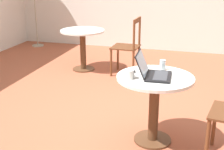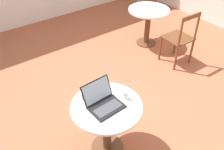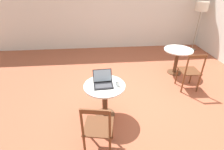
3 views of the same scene
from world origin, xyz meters
name	(u,v)px [view 1 (image 1 of 3)]	position (x,y,z in m)	size (l,w,h in m)	color
ground_plane	(120,110)	(0.00, 0.00, 0.00)	(16.00, 16.00, 0.00)	#9E5138
cafe_table_near	(155,93)	(-0.62, -0.50, 0.53)	(0.75, 0.75, 0.70)	#51331E
cafe_table_mid	(83,40)	(1.43, 1.04, 0.53)	(0.75, 0.75, 0.70)	#51331E
chair_mid_front	(128,47)	(1.40, 0.24, 0.47)	(0.44, 0.44, 0.94)	brown
laptop	(153,72)	(-0.64, -0.48, 0.75)	(0.36, 0.34, 0.23)	black
mouse	(131,71)	(-0.56, -0.25, 0.72)	(0.06, 0.10, 0.03)	black
mug	(130,74)	(-0.75, -0.28, 0.74)	(0.13, 0.09, 0.08)	silver
drinking_glass	(163,65)	(-0.39, -0.54, 0.75)	(0.06, 0.06, 0.10)	silver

